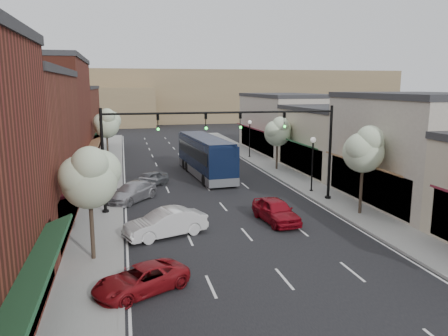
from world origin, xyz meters
TOP-DOWN VIEW (x-y plane):
  - ground at (0.00, 0.00)m, footprint 160.00×160.00m
  - sidewalk_left at (-8.40, 18.50)m, footprint 2.80×73.00m
  - sidewalk_right at (8.40, 18.50)m, footprint 2.80×73.00m
  - curb_left at (-7.00, 18.50)m, footprint 0.25×73.00m
  - curb_right at (7.00, 18.50)m, footprint 0.25×73.00m
  - bldg_left_midfar at (-14.24, 20.00)m, footprint 10.14×14.10m
  - bldg_left_far at (-14.22, 36.00)m, footprint 10.14×18.10m
  - bldg_right_midnear at (13.72, 6.00)m, footprint 9.14×12.10m
  - bldg_right_midfar at (13.70, 18.00)m, footprint 9.14×12.10m
  - bldg_right_far at (13.71, 32.00)m, footprint 9.14×16.10m
  - hill_far at (0.00, 90.00)m, footprint 120.00×30.00m
  - hill_near at (-25.00, 78.00)m, footprint 50.00×20.00m
  - signal_mast_right at (5.62, 8.00)m, footprint 8.22×0.46m
  - signal_mast_left at (-5.62, 8.00)m, footprint 8.22×0.46m
  - tree_right_near at (8.35, 3.94)m, footprint 2.85×2.65m
  - tree_right_far at (8.35, 19.94)m, footprint 2.85×2.65m
  - tree_left_near at (-8.25, -0.06)m, footprint 2.85×2.65m
  - tree_left_far at (-8.25, 25.94)m, footprint 2.85×2.65m
  - lamp_post_near at (7.80, 10.50)m, footprint 0.44×0.44m
  - lamp_post_far at (7.80, 28.00)m, footprint 0.44×0.44m
  - coach_bus at (0.80, 18.96)m, footprint 3.51×12.18m
  - red_hatchback at (2.41, 3.86)m, footprint 2.22×4.53m
  - parked_car_a at (-6.20, -3.85)m, footprint 4.43×3.54m
  - parked_car_b at (-4.54, 2.77)m, footprint 4.96×3.09m
  - parked_car_c at (-6.20, 11.05)m, footprint 4.38×4.89m
  - parked_car_d at (-4.70, 15.55)m, footprint 3.81×3.60m

SIDE VIEW (x-z plane):
  - ground at x=0.00m, z-range 0.00..0.00m
  - curb_left at x=-7.00m, z-range -0.01..0.16m
  - curb_right at x=7.00m, z-range -0.01..0.16m
  - sidewalk_left at x=-8.40m, z-range 0.00..0.15m
  - sidewalk_right at x=8.40m, z-range 0.00..0.15m
  - parked_car_a at x=-6.20m, z-range 0.00..1.12m
  - parked_car_d at x=-4.70m, z-range 0.00..1.28m
  - parked_car_c at x=-6.20m, z-range 0.00..1.36m
  - red_hatchback at x=2.41m, z-range 0.00..1.49m
  - parked_car_b at x=-4.54m, z-range 0.00..1.54m
  - coach_bus at x=0.80m, z-range 0.08..3.75m
  - lamp_post_near at x=7.80m, z-range 0.79..5.23m
  - lamp_post_far at x=7.80m, z-range 0.79..5.23m
  - bldg_right_midfar at x=13.70m, z-range -0.03..6.37m
  - bldg_right_far at x=13.71m, z-range -0.04..7.36m
  - bldg_right_midnear at x=13.72m, z-range -0.04..7.86m
  - tree_right_far at x=8.35m, z-range 1.28..6.70m
  - hill_near at x=-25.00m, z-range 0.00..8.00m
  - bldg_left_far at x=-14.22m, z-range -0.04..8.36m
  - tree_left_near at x=-8.25m, z-range 1.38..7.07m
  - tree_right_near at x=8.35m, z-range 1.47..7.43m
  - tree_left_far at x=-8.25m, z-range 1.54..7.67m
  - signal_mast_right at x=5.62m, z-range 1.12..8.12m
  - signal_mast_left at x=-5.62m, z-range 1.12..8.12m
  - bldg_left_midfar at x=-14.24m, z-range -0.05..10.85m
  - hill_far at x=0.00m, z-range 0.00..12.00m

